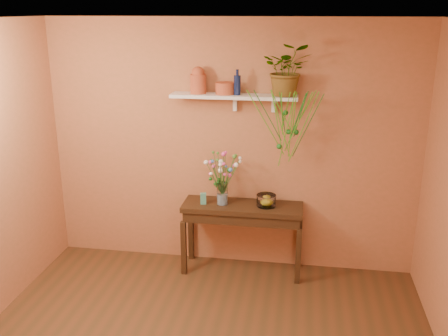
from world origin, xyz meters
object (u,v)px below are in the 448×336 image
bouquet (222,169)px  blue_bottle (237,85)px  sideboard (242,215)px  terracotta_jug (198,81)px  glass_vase (222,195)px  glass_bowl (266,201)px  spider_plant (287,70)px

bouquet → blue_bottle: bearing=33.9°
sideboard → blue_bottle: (-0.08, 0.08, 1.38)m
terracotta_jug → glass_vase: size_ratio=1.15×
terracotta_jug → blue_bottle: 0.41m
bouquet → glass_bowl: (0.47, 0.02, -0.34)m
spider_plant → sideboard: bearing=-166.0°
terracotta_jug → spider_plant: spider_plant is taller
sideboard → terracotta_jug: (-0.49, 0.11, 1.41)m
terracotta_jug → blue_bottle: terracotta_jug is taller
glass_vase → bouquet: (-0.00, -0.00, 0.29)m
sideboard → terracotta_jug: terracotta_jug is taller
bouquet → glass_bowl: size_ratio=2.16×
blue_bottle → bouquet: blue_bottle is taller
glass_vase → glass_bowl: 0.47m
terracotta_jug → bouquet: bearing=-24.7°
terracotta_jug → glass_bowl: 1.44m
spider_plant → bouquet: (-0.64, -0.12, -1.03)m
blue_bottle → bouquet: (-0.14, -0.10, -0.87)m
blue_bottle → bouquet: size_ratio=0.58×
spider_plant → glass_vase: 1.47m
sideboard → glass_bowl: 0.30m
sideboard → spider_plant: bearing=14.0°
blue_bottle → spider_plant: (0.50, 0.02, 0.15)m
sideboard → glass_vase: glass_vase is taller
terracotta_jug → glass_bowl: terracotta_jug is taller
sideboard → bouquet: bouquet is taller
spider_plant → glass_vase: (-0.63, -0.12, -1.32)m
terracotta_jug → spider_plant: 0.91m
blue_bottle → glass_vase: blue_bottle is taller
spider_plant → terracotta_jug: bearing=179.8°
terracotta_jug → spider_plant: bearing=-0.2°
glass_bowl → spider_plant: bearing=29.8°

